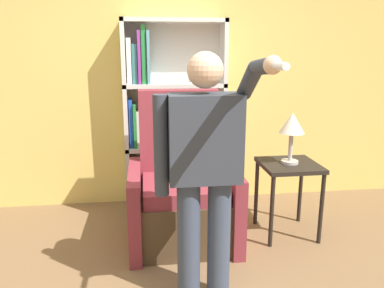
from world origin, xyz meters
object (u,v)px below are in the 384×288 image
Objects in this scene: armchair at (182,195)px; table_lamp at (292,126)px; person_standing at (204,166)px; side_table at (289,175)px; bookcase at (164,118)px.

table_lamp is (0.95, -0.05, 0.60)m from armchair.
person_standing reaches higher than table_lamp.
person_standing reaches higher than armchair.
table_lamp is at bearing -135.00° from side_table.
person_standing is 1.28m from side_table.
armchair is 2.88× the size of table_lamp.
bookcase is 1.38m from side_table.
bookcase reaches higher than person_standing.
armchair is 0.96m from side_table.
table_lamp is at bearing -37.57° from bookcase.
bookcase is at bearing 95.46° from person_standing.
bookcase is 1.65m from person_standing.
person_standing is 3.63× the size of table_lamp.
bookcase is 0.95m from armchair.
armchair is 1.94× the size of side_table.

